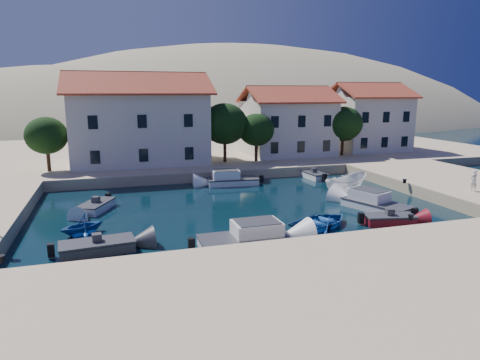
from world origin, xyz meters
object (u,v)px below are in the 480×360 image
(building_mid, at_px, (288,120))
(building_right, at_px, (368,116))
(rowboat_south, at_px, (322,226))
(pedestrian, at_px, (474,181))
(building_left, at_px, (139,117))
(boat_east, at_px, (345,194))
(cabin_cruiser_south, at_px, (245,238))
(cabin_cruiser_east, at_px, (377,204))

(building_mid, bearing_deg, building_right, 4.76)
(building_mid, height_order, building_right, building_right)
(rowboat_south, height_order, pedestrian, pedestrian)
(building_left, relative_size, pedestrian, 8.66)
(building_mid, distance_m, boat_east, 18.20)
(cabin_cruiser_south, relative_size, rowboat_south, 1.15)
(cabin_cruiser_south, xyz_separation_m, rowboat_south, (5.93, 2.00, -0.48))
(building_right, relative_size, rowboat_south, 2.08)
(building_left, relative_size, building_right, 1.56)
(pedestrian, bearing_deg, cabin_cruiser_east, -5.14)
(cabin_cruiser_east, bearing_deg, building_right, -51.76)
(cabin_cruiser_south, height_order, rowboat_south, cabin_cruiser_south)
(building_left, distance_m, rowboat_south, 26.53)
(building_right, bearing_deg, cabin_cruiser_south, -133.15)
(building_right, relative_size, cabin_cruiser_south, 1.80)
(building_left, relative_size, cabin_cruiser_south, 2.81)
(pedestrian, bearing_deg, boat_east, -38.11)
(cabin_cruiser_east, bearing_deg, pedestrian, -114.13)
(building_right, xyz_separation_m, boat_east, (-13.96, -18.33, -5.47))
(cabin_cruiser_south, distance_m, boat_east, 15.59)
(building_left, height_order, boat_east, building_left)
(pedestrian, bearing_deg, rowboat_south, 6.06)
(building_right, distance_m, rowboat_south, 33.39)
(building_right, distance_m, cabin_cruiser_south, 38.65)
(cabin_cruiser_south, xyz_separation_m, cabin_cruiser_east, (11.73, 4.37, 0.00))
(building_left, xyz_separation_m, cabin_cruiser_south, (3.79, -25.96, -5.46))
(building_left, xyz_separation_m, building_right, (30.00, 2.00, -0.46))
(cabin_cruiser_south, bearing_deg, building_left, 98.46)
(cabin_cruiser_east, xyz_separation_m, boat_east, (0.52, 5.26, -0.48))
(building_right, height_order, cabin_cruiser_east, building_right)
(building_left, height_order, building_mid, building_left)
(cabin_cruiser_south, bearing_deg, pedestrian, 10.91)
(building_mid, bearing_deg, cabin_cruiser_south, -117.79)
(building_mid, distance_m, rowboat_south, 26.81)
(cabin_cruiser_east, bearing_deg, boat_east, -25.89)
(building_right, xyz_separation_m, rowboat_south, (-20.28, -25.96, -5.47))
(rowboat_south, relative_size, boat_east, 0.92)
(cabin_cruiser_east, bearing_deg, rowboat_south, 92.02)
(cabin_cruiser_south, bearing_deg, rowboat_south, 18.80)
(building_right, height_order, pedestrian, building_right)
(building_mid, relative_size, cabin_cruiser_south, 2.00)
(cabin_cruiser_south, distance_m, rowboat_south, 6.28)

